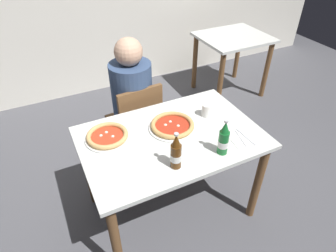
{
  "coord_description": "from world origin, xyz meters",
  "views": [
    {
      "loc": [
        -0.69,
        -1.35,
        1.98
      ],
      "look_at": [
        0.0,
        0.05,
        0.8
      ],
      "focal_mm": 31.15,
      "sensor_mm": 36.0,
      "label": 1
    }
  ],
  "objects_px": {
    "dining_table_main": "(171,149)",
    "paper_cup": "(207,110)",
    "diner_seated": "(133,109)",
    "pizza_margherita_near": "(172,126)",
    "dining_table_background": "(232,49)",
    "chair_behind_table": "(137,121)",
    "beer_bottle_left": "(224,139)",
    "beer_bottle_center": "(176,153)",
    "napkin_with_cutlery": "(243,138)",
    "pizza_marinara_far": "(107,136)"
  },
  "relations": [
    {
      "from": "dining_table_background",
      "to": "beer_bottle_left",
      "type": "xyz_separation_m",
      "value": [
        -1.29,
        -1.63,
        0.26
      ]
    },
    {
      "from": "dining_table_background",
      "to": "pizza_marinara_far",
      "type": "relative_size",
      "value": 2.7
    },
    {
      "from": "diner_seated",
      "to": "pizza_marinara_far",
      "type": "distance_m",
      "value": 0.64
    },
    {
      "from": "diner_seated",
      "to": "pizza_margherita_near",
      "type": "height_order",
      "value": "diner_seated"
    },
    {
      "from": "dining_table_main",
      "to": "beer_bottle_left",
      "type": "distance_m",
      "value": 0.41
    },
    {
      "from": "dining_table_main",
      "to": "chair_behind_table",
      "type": "height_order",
      "value": "chair_behind_table"
    },
    {
      "from": "beer_bottle_left",
      "to": "napkin_with_cutlery",
      "type": "relative_size",
      "value": 1.24
    },
    {
      "from": "paper_cup",
      "to": "dining_table_background",
      "type": "bearing_deg",
      "value": 46.84
    },
    {
      "from": "beer_bottle_center",
      "to": "paper_cup",
      "type": "relative_size",
      "value": 2.6
    },
    {
      "from": "beer_bottle_center",
      "to": "paper_cup",
      "type": "distance_m",
      "value": 0.57
    },
    {
      "from": "chair_behind_table",
      "to": "paper_cup",
      "type": "bearing_deg",
      "value": 121.66
    },
    {
      "from": "diner_seated",
      "to": "dining_table_background",
      "type": "height_order",
      "value": "diner_seated"
    },
    {
      "from": "pizza_margherita_near",
      "to": "pizza_marinara_far",
      "type": "height_order",
      "value": "same"
    },
    {
      "from": "beer_bottle_left",
      "to": "beer_bottle_center",
      "type": "distance_m",
      "value": 0.31
    },
    {
      "from": "dining_table_background",
      "to": "pizza_margherita_near",
      "type": "bearing_deg",
      "value": -138.96
    },
    {
      "from": "dining_table_background",
      "to": "pizza_margherita_near",
      "type": "relative_size",
      "value": 2.43
    },
    {
      "from": "beer_bottle_left",
      "to": "napkin_with_cutlery",
      "type": "distance_m",
      "value": 0.24
    },
    {
      "from": "diner_seated",
      "to": "beer_bottle_center",
      "type": "bearing_deg",
      "value": -94.24
    },
    {
      "from": "beer_bottle_left",
      "to": "dining_table_main",
      "type": "bearing_deg",
      "value": 126.84
    },
    {
      "from": "paper_cup",
      "to": "pizza_margherita_near",
      "type": "bearing_deg",
      "value": -175.17
    },
    {
      "from": "beer_bottle_center",
      "to": "pizza_marinara_far",
      "type": "bearing_deg",
      "value": 124.19
    },
    {
      "from": "chair_behind_table",
      "to": "beer_bottle_center",
      "type": "xyz_separation_m",
      "value": [
        -0.07,
        -0.87,
        0.37
      ]
    },
    {
      "from": "pizza_margherita_near",
      "to": "beer_bottle_center",
      "type": "height_order",
      "value": "beer_bottle_center"
    },
    {
      "from": "pizza_marinara_far",
      "to": "beer_bottle_left",
      "type": "xyz_separation_m",
      "value": [
        0.6,
        -0.44,
        0.08
      ]
    },
    {
      "from": "beer_bottle_left",
      "to": "paper_cup",
      "type": "height_order",
      "value": "beer_bottle_left"
    },
    {
      "from": "pizza_marinara_far",
      "to": "beer_bottle_center",
      "type": "distance_m",
      "value": 0.52
    },
    {
      "from": "diner_seated",
      "to": "napkin_with_cutlery",
      "type": "xyz_separation_m",
      "value": [
        0.45,
        -0.89,
        0.17
      ]
    },
    {
      "from": "diner_seated",
      "to": "beer_bottle_left",
      "type": "relative_size",
      "value": 4.89
    },
    {
      "from": "chair_behind_table",
      "to": "beer_bottle_left",
      "type": "height_order",
      "value": "beer_bottle_left"
    },
    {
      "from": "beer_bottle_center",
      "to": "beer_bottle_left",
      "type": "bearing_deg",
      "value": -3.57
    },
    {
      "from": "chair_behind_table",
      "to": "beer_bottle_left",
      "type": "xyz_separation_m",
      "value": [
        0.24,
        -0.89,
        0.37
      ]
    },
    {
      "from": "chair_behind_table",
      "to": "beer_bottle_center",
      "type": "bearing_deg",
      "value": 81.11
    },
    {
      "from": "dining_table_main",
      "to": "paper_cup",
      "type": "distance_m",
      "value": 0.39
    },
    {
      "from": "diner_seated",
      "to": "chair_behind_table",
      "type": "bearing_deg",
      "value": -84.3
    },
    {
      "from": "beer_bottle_left",
      "to": "paper_cup",
      "type": "distance_m",
      "value": 0.41
    },
    {
      "from": "pizza_margherita_near",
      "to": "beer_bottle_center",
      "type": "xyz_separation_m",
      "value": [
        -0.15,
        -0.34,
        0.08
      ]
    },
    {
      "from": "pizza_margherita_near",
      "to": "pizza_marinara_far",
      "type": "relative_size",
      "value": 1.11
    },
    {
      "from": "chair_behind_table",
      "to": "paper_cup",
      "type": "height_order",
      "value": "chair_behind_table"
    },
    {
      "from": "diner_seated",
      "to": "pizza_margherita_near",
      "type": "distance_m",
      "value": 0.62
    },
    {
      "from": "dining_table_main",
      "to": "dining_table_background",
      "type": "height_order",
      "value": "same"
    },
    {
      "from": "pizza_marinara_far",
      "to": "beer_bottle_center",
      "type": "height_order",
      "value": "beer_bottle_center"
    },
    {
      "from": "napkin_with_cutlery",
      "to": "pizza_marinara_far",
      "type": "bearing_deg",
      "value": 154.18
    },
    {
      "from": "pizza_marinara_far",
      "to": "napkin_with_cutlery",
      "type": "xyz_separation_m",
      "value": [
        0.81,
        -0.39,
        -0.02
      ]
    },
    {
      "from": "dining_table_background",
      "to": "dining_table_main",
      "type": "bearing_deg",
      "value": -138.21
    },
    {
      "from": "dining_table_main",
      "to": "pizza_marinara_far",
      "type": "xyz_separation_m",
      "value": [
        -0.39,
        0.16,
        0.14
      ]
    },
    {
      "from": "diner_seated",
      "to": "beer_bottle_left",
      "type": "height_order",
      "value": "diner_seated"
    },
    {
      "from": "diner_seated",
      "to": "paper_cup",
      "type": "distance_m",
      "value": 0.71
    },
    {
      "from": "pizza_marinara_far",
      "to": "napkin_with_cutlery",
      "type": "relative_size",
      "value": 1.48
    },
    {
      "from": "chair_behind_table",
      "to": "beer_bottle_left",
      "type": "bearing_deg",
      "value": 101.02
    },
    {
      "from": "chair_behind_table",
      "to": "diner_seated",
      "type": "bearing_deg",
      "value": -88.38
    }
  ]
}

